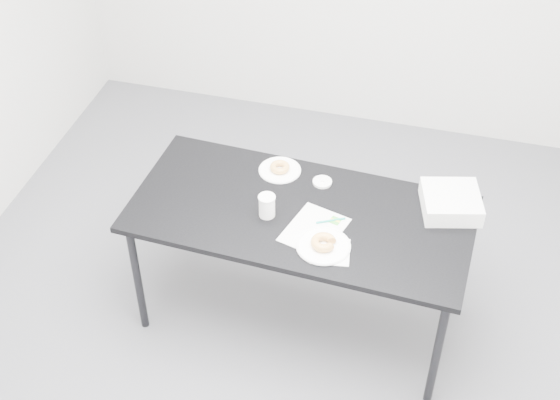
% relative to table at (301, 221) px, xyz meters
% --- Properties ---
extents(floor, '(4.00, 4.00, 0.00)m').
position_rel_table_xyz_m(floor, '(-0.03, -0.05, -0.71)').
color(floor, '#4F5055').
rests_on(floor, ground).
extents(table, '(1.73, 0.88, 0.77)m').
position_rel_table_xyz_m(table, '(0.00, 0.00, 0.00)').
color(table, black).
rests_on(table, floor).
extents(scorecard, '(0.32, 0.37, 0.00)m').
position_rel_table_xyz_m(scorecard, '(0.09, -0.11, 0.06)').
color(scorecard, white).
rests_on(scorecard, table).
extents(logo_patch, '(0.06, 0.06, 0.00)m').
position_rel_table_xyz_m(logo_patch, '(0.18, -0.02, 0.06)').
color(logo_patch, green).
rests_on(logo_patch, scorecard).
extents(pen, '(0.13, 0.08, 0.01)m').
position_rel_table_xyz_m(pen, '(0.16, -0.03, 0.07)').
color(pen, '#0C8476').
rests_on(pen, scorecard).
extents(napkin, '(0.20, 0.20, 0.00)m').
position_rel_table_xyz_m(napkin, '(0.20, -0.23, 0.06)').
color(napkin, white).
rests_on(napkin, table).
extents(plate_near, '(0.26, 0.26, 0.01)m').
position_rel_table_xyz_m(plate_near, '(0.16, -0.21, 0.07)').
color(plate_near, white).
rests_on(plate_near, napkin).
extents(donut_near, '(0.12, 0.12, 0.04)m').
position_rel_table_xyz_m(donut_near, '(0.16, -0.21, 0.09)').
color(donut_near, gold).
rests_on(donut_near, plate_near).
extents(plate_far, '(0.22, 0.22, 0.01)m').
position_rel_table_xyz_m(plate_far, '(-0.18, 0.29, 0.06)').
color(plate_far, white).
rests_on(plate_far, table).
extents(donut_far, '(0.13, 0.13, 0.03)m').
position_rel_table_xyz_m(donut_far, '(-0.18, 0.29, 0.08)').
color(donut_far, gold).
rests_on(donut_far, plate_far).
extents(coffee_cup, '(0.08, 0.08, 0.12)m').
position_rel_table_xyz_m(coffee_cup, '(-0.16, -0.06, 0.12)').
color(coffee_cup, white).
rests_on(coffee_cup, table).
extents(cup_lid, '(0.10, 0.10, 0.01)m').
position_rel_table_xyz_m(cup_lid, '(0.05, 0.24, 0.07)').
color(cup_lid, white).
rests_on(cup_lid, table).
extents(bakery_box, '(0.34, 0.34, 0.09)m').
position_rel_table_xyz_m(bakery_box, '(0.71, 0.21, 0.10)').
color(bakery_box, white).
rests_on(bakery_box, table).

